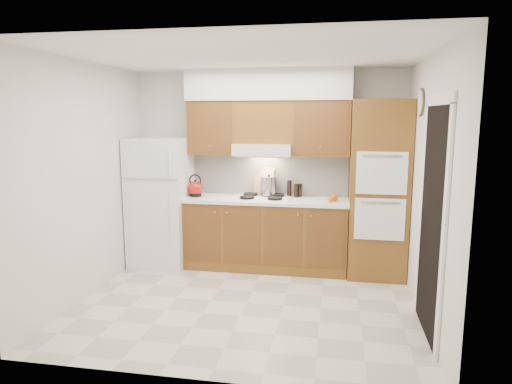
% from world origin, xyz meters
% --- Properties ---
extents(floor, '(3.60, 3.60, 0.00)m').
position_xyz_m(floor, '(0.00, 0.00, 0.00)').
color(floor, beige).
rests_on(floor, ground).
extents(ceiling, '(3.60, 3.60, 0.00)m').
position_xyz_m(ceiling, '(0.00, 0.00, 2.60)').
color(ceiling, white).
rests_on(ceiling, wall_back).
extents(wall_back, '(3.60, 0.02, 2.60)m').
position_xyz_m(wall_back, '(0.00, 1.50, 1.30)').
color(wall_back, silver).
rests_on(wall_back, floor).
extents(wall_left, '(0.02, 3.00, 2.60)m').
position_xyz_m(wall_left, '(-1.80, 0.00, 1.30)').
color(wall_left, silver).
rests_on(wall_left, floor).
extents(wall_right, '(0.02, 3.00, 2.60)m').
position_xyz_m(wall_right, '(1.80, 0.00, 1.30)').
color(wall_right, silver).
rests_on(wall_right, floor).
extents(fridge, '(0.75, 0.72, 1.72)m').
position_xyz_m(fridge, '(-1.41, 1.14, 0.86)').
color(fridge, white).
rests_on(fridge, floor).
extents(base_cabinets, '(2.11, 0.60, 0.90)m').
position_xyz_m(base_cabinets, '(0.02, 1.20, 0.45)').
color(base_cabinets, brown).
rests_on(base_cabinets, floor).
extents(countertop, '(2.13, 0.62, 0.04)m').
position_xyz_m(countertop, '(0.03, 1.19, 0.92)').
color(countertop, white).
rests_on(countertop, base_cabinets).
extents(backsplash, '(2.11, 0.03, 0.56)m').
position_xyz_m(backsplash, '(0.02, 1.49, 1.22)').
color(backsplash, white).
rests_on(backsplash, countertop).
extents(oven_cabinet, '(0.70, 0.65, 2.20)m').
position_xyz_m(oven_cabinet, '(1.44, 1.18, 1.10)').
color(oven_cabinet, brown).
rests_on(oven_cabinet, floor).
extents(upper_cab_left, '(0.63, 0.33, 0.70)m').
position_xyz_m(upper_cab_left, '(-0.71, 1.33, 1.85)').
color(upper_cab_left, brown).
rests_on(upper_cab_left, wall_back).
extents(upper_cab_right, '(0.73, 0.33, 0.70)m').
position_xyz_m(upper_cab_right, '(0.72, 1.33, 1.85)').
color(upper_cab_right, brown).
rests_on(upper_cab_right, wall_back).
extents(range_hood, '(0.75, 0.45, 0.15)m').
position_xyz_m(range_hood, '(-0.02, 1.27, 1.57)').
color(range_hood, silver).
rests_on(range_hood, wall_back).
extents(upper_cab_over_hood, '(0.75, 0.33, 0.55)m').
position_xyz_m(upper_cab_over_hood, '(-0.02, 1.33, 1.92)').
color(upper_cab_over_hood, brown).
rests_on(upper_cab_over_hood, range_hood).
extents(soffit, '(2.13, 0.36, 0.40)m').
position_xyz_m(soffit, '(0.03, 1.32, 2.40)').
color(soffit, silver).
rests_on(soffit, wall_back).
extents(cooktop, '(0.74, 0.50, 0.01)m').
position_xyz_m(cooktop, '(-0.02, 1.21, 0.95)').
color(cooktop, white).
rests_on(cooktop, countertop).
extents(doorway, '(0.02, 0.90, 2.10)m').
position_xyz_m(doorway, '(1.79, -0.35, 1.05)').
color(doorway, black).
rests_on(doorway, floor).
extents(wall_clock, '(0.02, 0.30, 0.30)m').
position_xyz_m(wall_clock, '(1.79, 0.55, 2.15)').
color(wall_clock, '#3F3833').
rests_on(wall_clock, wall_right).
extents(kettle, '(0.25, 0.25, 0.20)m').
position_xyz_m(kettle, '(-0.93, 1.18, 1.05)').
color(kettle, '#9C110B').
rests_on(kettle, countertop).
extents(cutting_board, '(0.29, 0.17, 0.37)m').
position_xyz_m(cutting_board, '(-0.04, 1.43, 1.14)').
color(cutting_board, tan).
rests_on(cutting_board, countertop).
extents(stock_pot, '(0.23, 0.23, 0.23)m').
position_xyz_m(stock_pot, '(0.04, 1.34, 1.09)').
color(stock_pot, '#B4B3B8').
rests_on(stock_pot, cooktop).
extents(condiment_a, '(0.08, 0.08, 0.22)m').
position_xyz_m(condiment_a, '(0.31, 1.40, 1.05)').
color(condiment_a, black).
rests_on(condiment_a, countertop).
extents(condiment_b, '(0.06, 0.06, 0.18)m').
position_xyz_m(condiment_b, '(0.40, 1.37, 1.03)').
color(condiment_b, black).
rests_on(condiment_b, countertop).
extents(condiment_c, '(0.08, 0.08, 0.17)m').
position_xyz_m(condiment_c, '(0.44, 1.42, 1.03)').
color(condiment_c, black).
rests_on(condiment_c, countertop).
extents(orange_near, '(0.12, 0.12, 0.09)m').
position_xyz_m(orange_near, '(0.91, 1.18, 0.98)').
color(orange_near, '#E4450C').
rests_on(orange_near, countertop).
extents(orange_far, '(0.09, 0.09, 0.07)m').
position_xyz_m(orange_far, '(0.86, 1.09, 0.98)').
color(orange_far, orange).
rests_on(orange_far, countertop).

